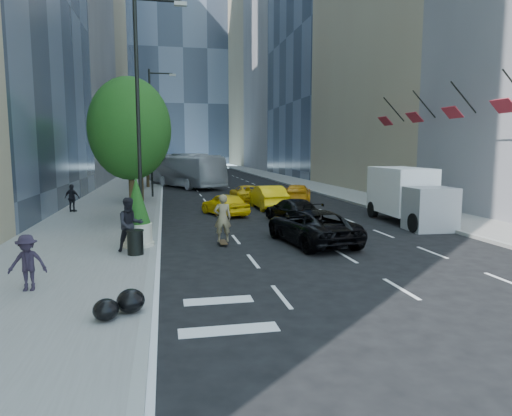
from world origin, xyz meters
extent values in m
plane|color=black|center=(0.00, 0.00, 0.00)|extent=(160.00, 160.00, 0.00)
cube|color=slate|center=(-9.00, 30.00, 0.07)|extent=(6.00, 120.00, 0.15)
cube|color=slate|center=(10.00, 30.00, 0.07)|extent=(4.00, 120.00, 0.15)
cube|color=#293240|center=(-22.00, 92.00, 30.00)|extent=(20.00, 28.00, 60.00)
cube|color=#5D5E62|center=(22.00, 74.00, 32.50)|extent=(20.00, 24.00, 65.00)
cube|color=gray|center=(22.00, 98.00, 25.00)|extent=(20.00, 24.00, 50.00)
cube|color=#293240|center=(0.00, 120.00, 45.00)|extent=(40.00, 20.00, 90.00)
cylinder|color=black|center=(-6.50, 4.00, 5.15)|extent=(0.16, 0.16, 10.00)
cylinder|color=black|center=(-5.60, 4.00, 9.85)|extent=(1.80, 0.12, 0.12)
cube|color=#99998C|center=(-4.70, 4.00, 9.75)|extent=(0.50, 0.22, 0.15)
cylinder|color=black|center=(-6.50, 22.00, 5.15)|extent=(0.16, 0.16, 10.00)
cylinder|color=black|center=(-5.60, 22.00, 9.85)|extent=(1.80, 0.12, 0.12)
cube|color=#99998C|center=(-4.70, 22.00, 9.75)|extent=(0.50, 0.22, 0.15)
cylinder|color=#322613|center=(-7.20, 9.00, 1.72)|extent=(0.30, 0.30, 3.15)
ellipsoid|color=#193B10|center=(-7.20, 9.00, 4.98)|extent=(4.20, 4.20, 5.25)
cylinder|color=#322613|center=(-7.20, 19.00, 1.84)|extent=(0.30, 0.30, 3.38)
ellipsoid|color=#193B10|center=(-7.20, 19.00, 5.32)|extent=(4.50, 4.50, 5.62)
cylinder|color=#322613|center=(-7.20, 32.00, 1.61)|extent=(0.30, 0.30, 2.93)
ellipsoid|color=#193B10|center=(-7.20, 32.00, 4.63)|extent=(3.90, 3.90, 4.88)
cylinder|color=black|center=(-6.40, 40.00, 2.75)|extent=(0.14, 0.14, 5.20)
imported|color=black|center=(-6.40, 40.00, 4.35)|extent=(2.48, 0.53, 1.00)
cube|color=maroon|center=(10.50, 4.00, 6.00)|extent=(0.64, 1.30, 0.64)
cylinder|color=black|center=(11.15, 8.00, 6.85)|extent=(1.75, 0.08, 1.75)
cube|color=maroon|center=(10.50, 8.00, 6.00)|extent=(0.64, 1.30, 0.64)
cylinder|color=black|center=(11.15, 12.00, 6.85)|extent=(1.75, 0.08, 1.75)
cube|color=maroon|center=(10.50, 12.00, 6.00)|extent=(0.64, 1.30, 0.64)
cylinder|color=black|center=(11.15, 16.00, 6.85)|extent=(1.75, 0.08, 1.75)
cube|color=maroon|center=(10.50, 16.00, 6.00)|extent=(0.64, 1.30, 0.64)
imported|color=#7B6D4D|center=(-3.20, 3.00, 0.99)|extent=(0.72, 0.47, 1.97)
imported|color=black|center=(0.50, 2.55, 0.72)|extent=(3.15, 5.50, 1.45)
imported|color=black|center=(1.20, 7.98, 0.66)|extent=(2.31, 4.70, 1.31)
imported|color=yellow|center=(-2.00, 11.50, 0.67)|extent=(2.87, 4.25, 1.34)
imported|color=yellow|center=(1.20, 14.00, 0.78)|extent=(1.83, 4.80, 1.56)
imported|color=yellow|center=(0.50, 18.00, 0.64)|extent=(2.18, 4.64, 1.28)
imported|color=orange|center=(4.06, 16.72, 0.68)|extent=(3.32, 5.08, 1.37)
imported|color=silver|center=(-3.45, 32.88, 1.76)|extent=(7.79, 12.75, 3.52)
cube|color=white|center=(7.25, 7.47, 1.70)|extent=(2.38, 4.31, 2.48)
cube|color=gray|center=(7.11, 4.36, 1.05)|extent=(2.19, 1.93, 2.11)
cylinder|color=black|center=(6.13, 4.03, 0.46)|extent=(0.36, 0.93, 0.92)
cylinder|color=black|center=(8.06, 3.95, 0.46)|extent=(0.36, 0.93, 0.92)
cylinder|color=black|center=(6.35, 8.98, 0.46)|extent=(0.36, 0.93, 0.92)
cylinder|color=black|center=(8.27, 8.90, 0.46)|extent=(0.36, 0.93, 0.92)
imported|color=black|center=(-6.80, 1.82, 1.16)|extent=(1.17, 1.04, 2.02)
imported|color=black|center=(-11.05, 13.75, 0.99)|extent=(1.07, 0.76, 1.69)
imported|color=black|center=(-9.16, -2.60, 0.92)|extent=(1.01, 0.61, 1.53)
cylinder|color=black|center=(-6.60, 1.23, 0.58)|extent=(0.57, 0.57, 0.86)
cylinder|color=beige|center=(-6.60, 2.76, 0.60)|extent=(1.13, 1.13, 0.91)
cone|color=#193B10|center=(-6.60, 2.76, 1.96)|extent=(1.02, 1.02, 1.81)
ellipsoid|color=black|center=(-6.35, -4.85, 0.43)|extent=(0.65, 0.72, 0.55)
ellipsoid|color=black|center=(-6.85, -5.26, 0.39)|extent=(0.57, 0.63, 0.48)
camera|label=1|loc=(-5.49, -15.48, 3.93)|focal=32.00mm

